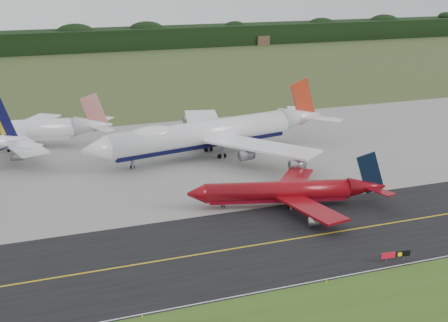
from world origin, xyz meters
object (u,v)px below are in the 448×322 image
Objects in this scene: taxiway_sign at (396,255)px; jet_star_tail at (10,131)px; jet_red_737 at (289,192)px; jet_ba_747 at (210,133)px.

jet_star_tail is at bearing 121.50° from taxiway_sign.
taxiway_sign is at bearing -79.15° from jet_red_737.
jet_red_737 is at bearing -85.01° from jet_ba_747.
jet_star_tail is (-51.63, 64.15, 1.74)m from jet_red_737.
jet_ba_747 is 54.29m from jet_star_tail.
jet_star_tail is at bearing 128.83° from jet_red_737.
jet_red_737 is at bearing 100.85° from taxiway_sign.
taxiway_sign is (57.24, -93.43, -3.59)m from jet_star_tail.
jet_star_tail is at bearing 152.65° from jet_ba_747.
jet_ba_747 is 1.73× the size of jet_red_737.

